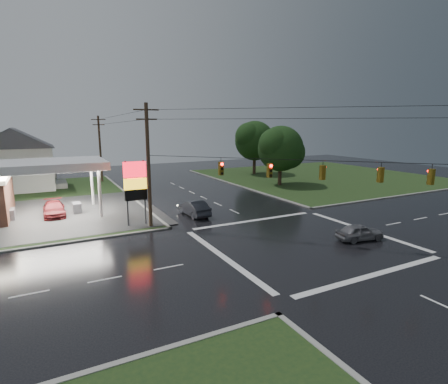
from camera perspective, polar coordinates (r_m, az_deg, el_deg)
name	(u,v)px	position (r m, az deg, el deg)	size (l,w,h in m)	color
ground	(301,242)	(28.71, 12.49, -7.90)	(120.00, 120.00, 0.00)	black
grass_ne	(321,176)	(64.58, 15.55, 2.48)	(36.00, 36.00, 0.08)	#1A3216
pylon_sign	(135,183)	(32.43, -14.29, 1.50)	(2.00, 0.35, 6.00)	#59595E
utility_pole_nw	(148,164)	(31.48, -12.24, 4.45)	(2.20, 0.32, 11.00)	#382619
utility_pole_n	(100,148)	(59.39, -19.57, 6.80)	(2.20, 0.32, 10.50)	#382619
traffic_signals	(305,160)	(27.34, 13.11, 5.06)	(26.87, 26.87, 1.47)	black
house_near	(17,159)	(57.00, -30.69, 4.68)	(11.05, 8.48, 8.60)	silver
house_far	(14,153)	(69.01, -31.03, 5.48)	(11.05, 8.48, 8.60)	silver
tree_ne_near	(281,149)	(53.36, 9.35, 6.98)	(7.99, 6.80, 8.98)	black
tree_ne_far	(255,141)	(64.90, 5.14, 8.32)	(8.46, 7.20, 9.80)	black
car_north	(194,208)	(35.78, -4.96, -2.59)	(1.67, 4.79, 1.58)	#202228
car_crossing	(360,232)	(30.26, 21.29, -6.12)	(1.55, 3.86, 1.31)	slate
car_pump	(54,209)	(39.46, -26.01, -2.49)	(2.04, 5.01, 1.45)	maroon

